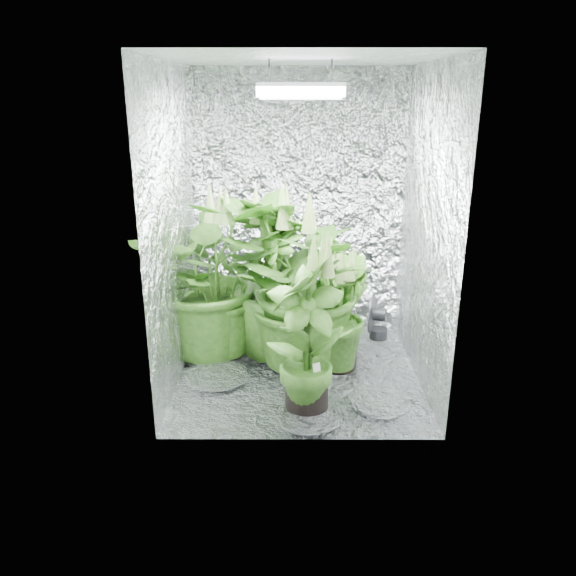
{
  "coord_description": "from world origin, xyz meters",
  "views": [
    {
      "loc": [
        -0.06,
        -3.46,
        1.81
      ],
      "look_at": [
        -0.07,
        0.0,
        0.61
      ],
      "focal_mm": 35.0,
      "sensor_mm": 36.0,
      "label": 1
    }
  ],
  "objects_px": {
    "plant_a": "(212,276)",
    "plant_f": "(307,334)",
    "plant_d": "(274,279)",
    "circulation_fan": "(375,320)",
    "plant_e": "(302,286)",
    "plant_b": "(342,301)",
    "plant_c": "(339,315)",
    "grow_lamp": "(300,91)"
  },
  "relations": [
    {
      "from": "plant_d",
      "to": "plant_f",
      "type": "xyz_separation_m",
      "value": [
        0.21,
        -0.79,
        -0.07
      ]
    },
    {
      "from": "plant_c",
      "to": "plant_d",
      "type": "bearing_deg",
      "value": 156.2
    },
    {
      "from": "plant_b",
      "to": "plant_e",
      "type": "xyz_separation_m",
      "value": [
        -0.29,
        -0.23,
        0.19
      ]
    },
    {
      "from": "grow_lamp",
      "to": "plant_a",
      "type": "bearing_deg",
      "value": 155.08
    },
    {
      "from": "plant_b",
      "to": "circulation_fan",
      "type": "xyz_separation_m",
      "value": [
        0.29,
        0.27,
        -0.26
      ]
    },
    {
      "from": "plant_a",
      "to": "plant_f",
      "type": "height_order",
      "value": "plant_a"
    },
    {
      "from": "plant_e",
      "to": "grow_lamp",
      "type": "bearing_deg",
      "value": -105.4
    },
    {
      "from": "grow_lamp",
      "to": "plant_c",
      "type": "bearing_deg",
      "value": 15.71
    },
    {
      "from": "plant_a",
      "to": "circulation_fan",
      "type": "relative_size",
      "value": 3.6
    },
    {
      "from": "plant_d",
      "to": "circulation_fan",
      "type": "bearing_deg",
      "value": 21.2
    },
    {
      "from": "plant_b",
      "to": "circulation_fan",
      "type": "relative_size",
      "value": 2.54
    },
    {
      "from": "plant_e",
      "to": "circulation_fan",
      "type": "distance_m",
      "value": 0.89
    },
    {
      "from": "plant_a",
      "to": "circulation_fan",
      "type": "height_order",
      "value": "plant_a"
    },
    {
      "from": "plant_d",
      "to": "plant_f",
      "type": "height_order",
      "value": "plant_d"
    },
    {
      "from": "plant_d",
      "to": "plant_e",
      "type": "xyz_separation_m",
      "value": [
        0.19,
        -0.2,
        0.02
      ]
    },
    {
      "from": "plant_b",
      "to": "plant_d",
      "type": "bearing_deg",
      "value": -176.43
    },
    {
      "from": "plant_d",
      "to": "plant_a",
      "type": "bearing_deg",
      "value": 179.1
    },
    {
      "from": "plant_a",
      "to": "grow_lamp",
      "type": "bearing_deg",
      "value": -24.92
    },
    {
      "from": "plant_d",
      "to": "plant_f",
      "type": "bearing_deg",
      "value": -74.99
    },
    {
      "from": "plant_a",
      "to": "plant_f",
      "type": "relative_size",
      "value": 1.15
    },
    {
      "from": "plant_e",
      "to": "circulation_fan",
      "type": "bearing_deg",
      "value": 40.38
    },
    {
      "from": "circulation_fan",
      "to": "plant_a",
      "type": "bearing_deg",
      "value": -147.8
    },
    {
      "from": "grow_lamp",
      "to": "plant_c",
      "type": "relative_size",
      "value": 0.58
    },
    {
      "from": "grow_lamp",
      "to": "plant_b",
      "type": "height_order",
      "value": "grow_lamp"
    },
    {
      "from": "plant_a",
      "to": "plant_f",
      "type": "bearing_deg",
      "value": -50.93
    },
    {
      "from": "plant_b",
      "to": "plant_e",
      "type": "relative_size",
      "value": 0.64
    },
    {
      "from": "circulation_fan",
      "to": "grow_lamp",
      "type": "bearing_deg",
      "value": -117.89
    },
    {
      "from": "plant_d",
      "to": "circulation_fan",
      "type": "height_order",
      "value": "plant_d"
    },
    {
      "from": "grow_lamp",
      "to": "plant_f",
      "type": "distance_m",
      "value": 1.41
    },
    {
      "from": "plant_c",
      "to": "plant_d",
      "type": "height_order",
      "value": "plant_d"
    },
    {
      "from": "plant_c",
      "to": "plant_f",
      "type": "relative_size",
      "value": 0.79
    },
    {
      "from": "grow_lamp",
      "to": "plant_c",
      "type": "xyz_separation_m",
      "value": [
        0.28,
        0.08,
        -1.44
      ]
    },
    {
      "from": "circulation_fan",
      "to": "plant_d",
      "type": "bearing_deg",
      "value": -140.24
    },
    {
      "from": "plant_e",
      "to": "plant_b",
      "type": "bearing_deg",
      "value": 37.82
    },
    {
      "from": "grow_lamp",
      "to": "circulation_fan",
      "type": "relative_size",
      "value": 1.43
    },
    {
      "from": "plant_a",
      "to": "plant_d",
      "type": "relative_size",
      "value": 1.02
    },
    {
      "from": "plant_d",
      "to": "plant_e",
      "type": "height_order",
      "value": "plant_e"
    },
    {
      "from": "grow_lamp",
      "to": "plant_e",
      "type": "relative_size",
      "value": 0.36
    },
    {
      "from": "plant_f",
      "to": "plant_a",
      "type": "bearing_deg",
      "value": 129.07
    },
    {
      "from": "plant_c",
      "to": "plant_a",
      "type": "bearing_deg",
      "value": 166.99
    },
    {
      "from": "circulation_fan",
      "to": "plant_e",
      "type": "bearing_deg",
      "value": -121.07
    },
    {
      "from": "plant_a",
      "to": "plant_e",
      "type": "xyz_separation_m",
      "value": [
        0.63,
        -0.2,
        -0.01
      ]
    }
  ]
}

